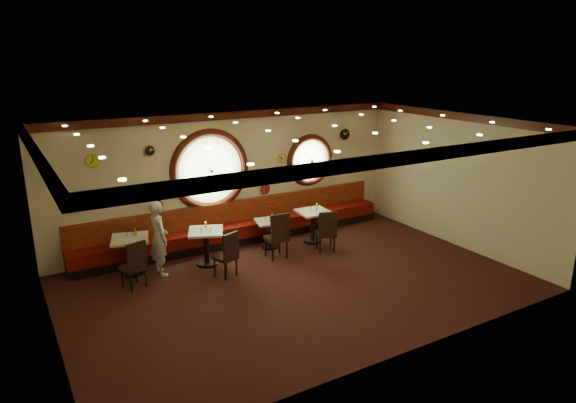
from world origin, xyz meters
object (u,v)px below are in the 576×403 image
object	(u,v)px
condiment_b_pepper	(211,229)
condiment_d_salt	(311,209)
chair_b	(228,252)
condiment_c_salt	(265,218)
table_c	(270,231)
condiment_d_pepper	(317,209)
table_b	(206,243)
chair_d	(327,229)
condiment_a_bottle	(135,232)
waiter	(159,238)
condiment_a_salt	(127,235)
condiment_a_pepper	(132,234)
condiment_b_bottle	(206,225)
condiment_d_bottle	(317,206)
condiment_b_salt	(201,228)
table_d	(313,222)
table_a	(131,251)
condiment_c_bottle	(272,216)
chair_c	(278,233)
condiment_c_pepper	(270,220)
chair_a	(135,262)

from	to	relation	value
condiment_b_pepper	condiment_d_salt	bearing A→B (deg)	3.44
chair_b	condiment_c_salt	distance (m)	1.84
table_c	condiment_d_pepper	bearing A→B (deg)	-10.83
chair_b	condiment_c_salt	size ratio (longest dim) A/B	6.05
table_c	condiment_d_salt	size ratio (longest dim) A/B	7.97
table_b	chair_d	world-z (taller)	chair_d
condiment_c_salt	condiment_a_bottle	world-z (taller)	condiment_a_bottle
waiter	condiment_b_pepper	bearing A→B (deg)	-99.34
condiment_a_salt	chair_d	bearing A→B (deg)	-14.73
condiment_a_pepper	condiment_b_bottle	distance (m)	1.56
chair_d	condiment_d_bottle	distance (m)	0.92
chair_b	condiment_b_salt	world-z (taller)	chair_b
chair_b	condiment_d_salt	distance (m)	2.79
table_d	condiment_d_bottle	xyz separation A→B (m)	(0.16, 0.09, 0.37)
table_a	condiment_d_salt	size ratio (longest dim) A/B	9.82
condiment_d_bottle	table_c	bearing A→B (deg)	175.13
table_d	condiment_b_pepper	distance (m)	2.75
table_d	condiment_d_pepper	size ratio (longest dim) A/B	7.63
chair_b	condiment_b_bottle	xyz separation A→B (m)	(-0.09, 0.96, 0.32)
table_c	condiment_c_bottle	xyz separation A→B (m)	(0.11, 0.06, 0.33)
condiment_c_salt	condiment_b_pepper	world-z (taller)	condiment_b_pepper
condiment_b_bottle	condiment_c_bottle	distance (m)	1.75
chair_d	condiment_a_salt	distance (m)	4.44
table_d	table_b	bearing A→B (deg)	-179.75
condiment_d_pepper	condiment_c_bottle	world-z (taller)	condiment_d_pepper
chair_c	condiment_a_pepper	xyz separation A→B (m)	(-3.02, 0.86, 0.25)
condiment_a_salt	condiment_c_salt	bearing A→B (deg)	-2.22
condiment_c_pepper	condiment_d_bottle	xyz separation A→B (m)	(1.30, -0.05, 0.14)
table_b	condiment_d_bottle	size ratio (longest dim) A/B	6.74
condiment_a_pepper	condiment_d_bottle	bearing A→B (deg)	-3.38
table_c	condiment_a_salt	bearing A→B (deg)	176.68
condiment_b_bottle	condiment_c_bottle	xyz separation A→B (m)	(1.74, 0.13, -0.11)
condiment_d_salt	waiter	world-z (taller)	waiter
table_d	condiment_d_salt	size ratio (longest dim) A/B	8.60
table_b	table_d	bearing A→B (deg)	0.25
condiment_a_salt	condiment_b_pepper	world-z (taller)	condiment_a_salt
condiment_c_salt	chair_c	bearing A→B (deg)	-96.19
condiment_a_pepper	condiment_d_pepper	size ratio (longest dim) A/B	1.07
condiment_b_salt	condiment_c_bottle	size ratio (longest dim) A/B	0.53
condiment_b_salt	chair_a	bearing A→B (deg)	-163.42
chair_a	condiment_a_pepper	size ratio (longest dim) A/B	5.44
table_a	table_c	xyz separation A→B (m)	(3.24, -0.13, -0.08)
table_a	chair_c	size ratio (longest dim) A/B	1.37
table_c	waiter	size ratio (longest dim) A/B	0.47
condiment_a_bottle	condiment_b_pepper	bearing A→B (deg)	-18.44
chair_b	chair_d	bearing A→B (deg)	-17.24
condiment_a_salt	condiment_c_salt	distance (m)	3.20
condiment_d_salt	condiment_d_pepper	world-z (taller)	condiment_d_pepper
chair_a	condiment_c_bottle	xyz separation A→B (m)	(3.45, 0.67, 0.20)
condiment_b_salt	condiment_c_pepper	bearing A→B (deg)	2.53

